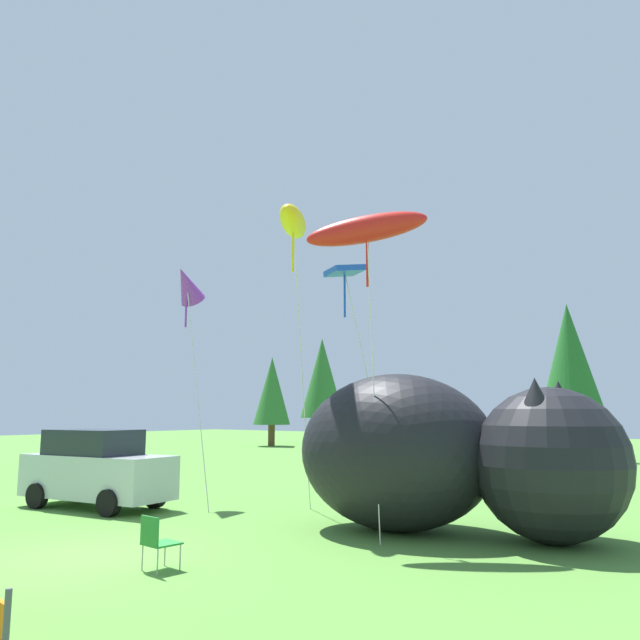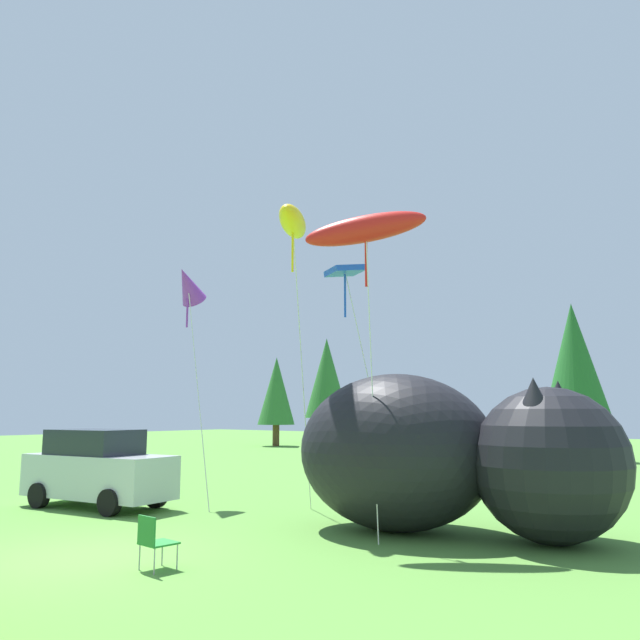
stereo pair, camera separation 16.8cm
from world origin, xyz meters
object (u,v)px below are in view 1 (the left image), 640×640
inflatable_cat (444,459)px  kite_yellow_hero (293,223)px  folding_chair (157,539)px  kite_purple_delta (187,285)px  kite_red_lizard (367,230)px  parked_car (96,469)px  kite_blue_box (345,275)px

inflatable_cat → kite_yellow_hero: 6.87m
folding_chair → kite_yellow_hero: size_ratio=0.11×
kite_purple_delta → kite_red_lizard: kite_red_lizard is taller
inflatable_cat → kite_yellow_hero: (-3.71, -0.61, 5.74)m
parked_car → kite_blue_box: bearing=25.7°
parked_car → kite_yellow_hero: kite_yellow_hero is taller
inflatable_cat → kite_red_lizard: kite_red_lizard is taller
inflatable_cat → kite_blue_box: bearing=145.5°
kite_purple_delta → inflatable_cat: bearing=0.6°
kite_yellow_hero → kite_blue_box: kite_yellow_hero is taller
inflatable_cat → kite_red_lizard: size_ratio=1.00×
kite_purple_delta → kite_blue_box: bearing=18.1°
kite_purple_delta → kite_red_lizard: size_ratio=0.98×
kite_red_lizard → kite_blue_box: 3.56m
parked_car → inflatable_cat: (9.19, 2.27, 0.54)m
kite_purple_delta → kite_blue_box: kite_purple_delta is taller
folding_chair → inflatable_cat: bearing=-18.6°
parked_car → kite_yellow_hero: 8.50m
kite_yellow_hero → kite_red_lizard: kite_yellow_hero is taller
kite_red_lizard → kite_blue_box: size_ratio=1.09×
inflatable_cat → kite_blue_box: 6.09m
parked_car → kite_blue_box: 8.59m
kite_purple_delta → kite_yellow_hero: bearing=-6.4°
parked_car → kite_blue_box: kite_blue_box is taller
folding_chair → kite_purple_delta: size_ratio=0.12×
parked_car → kite_purple_delta: (0.91, 2.18, 5.32)m
folding_chair → kite_purple_delta: kite_purple_delta is taller
parked_car → folding_chair: (6.76, -3.32, -0.52)m
kite_blue_box → kite_yellow_hero: bearing=-95.0°
kite_yellow_hero → inflatable_cat: bearing=9.3°
inflatable_cat → kite_purple_delta: (-8.28, -0.09, 4.78)m
parked_car → kite_red_lizard: size_ratio=0.64×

